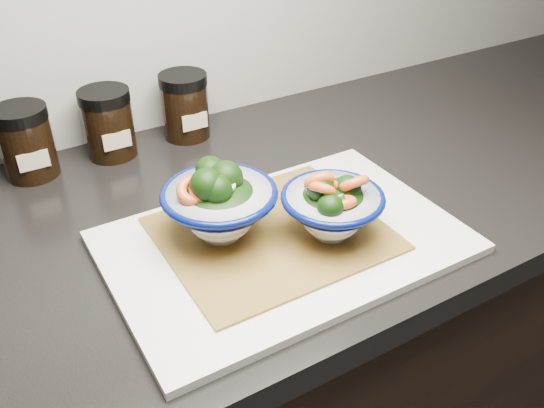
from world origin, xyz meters
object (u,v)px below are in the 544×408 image
bowl_right (332,206)px  spice_jar_e (185,106)px  cutting_board (284,242)px  bowl_left (219,204)px  spice_jar_c (26,142)px  spice_jar_d (108,123)px

bowl_right → spice_jar_e: (-0.04, 0.38, -0.00)m
cutting_board → bowl_right: (0.05, -0.03, 0.05)m
bowl_left → cutting_board: bearing=-33.6°
cutting_board → bowl_left: bowl_left is taller
bowl_right → spice_jar_c: 0.48m
bowl_right → cutting_board: bearing=154.5°
bowl_left → bowl_right: size_ratio=1.12×
bowl_right → spice_jar_d: 0.42m
bowl_right → spice_jar_d: bowl_right is taller
spice_jar_c → spice_jar_d: (0.13, 0.00, 0.00)m
cutting_board → spice_jar_c: (-0.24, 0.36, 0.05)m
bowl_left → spice_jar_d: (-0.05, 0.31, -0.01)m
cutting_board → spice_jar_d: size_ratio=3.98×
spice_jar_c → spice_jar_d: 0.13m
bowl_left → spice_jar_e: size_ratio=1.31×
cutting_board → bowl_right: size_ratio=3.40×
cutting_board → spice_jar_c: 0.43m
cutting_board → bowl_left: 0.10m
bowl_left → spice_jar_e: bowl_left is taller
cutting_board → spice_jar_d: bearing=107.9°
spice_jar_c → spice_jar_e: size_ratio=1.00×
spice_jar_c → spice_jar_e: bearing=0.0°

